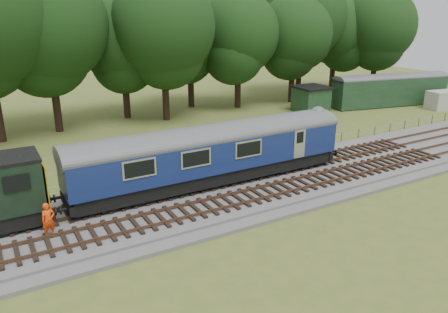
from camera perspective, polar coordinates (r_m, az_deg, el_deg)
ground at (r=27.00m, az=0.17°, el=-5.10°), size 120.00×120.00×0.00m
ballast at (r=26.93m, az=0.17°, el=-4.76°), size 70.00×7.00×0.35m
track_north at (r=27.96m, az=-1.27°, el=-3.31°), size 67.20×2.40×0.21m
track_south at (r=25.58m, az=1.97°, el=-5.51°), size 67.20×2.40×0.21m
fence at (r=30.68m, az=-4.04°, el=-2.12°), size 64.00×0.12×1.00m
tree_line at (r=46.40m, az=-13.60°, el=4.67°), size 70.00×8.00×18.00m
dmu_railcar at (r=27.14m, az=-1.57°, el=0.92°), size 18.05×2.86×3.88m
worker at (r=22.98m, az=-21.95°, el=-7.70°), size 0.70×0.51×1.76m
parked_coach at (r=55.07m, az=20.91°, el=8.34°), size 14.54×5.35×3.66m
shed at (r=49.44m, az=11.28°, el=7.40°), size 3.59×3.59×2.82m
caravan at (r=56.11m, az=26.92°, el=6.63°), size 4.45×2.69×2.04m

